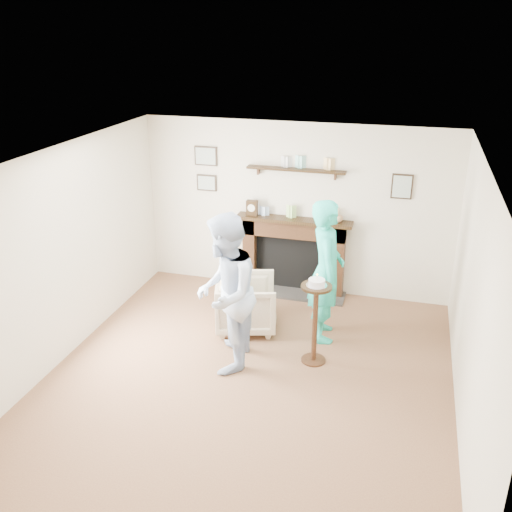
# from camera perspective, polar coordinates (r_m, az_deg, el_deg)

# --- Properties ---
(ground) EXTENTS (5.00, 5.00, 0.00)m
(ground) POSITION_cam_1_polar(r_m,az_deg,el_deg) (6.62, -0.84, -12.21)
(ground) COLOR brown
(ground) RESTS_ON ground
(room_shell) EXTENTS (4.54, 5.02, 2.52)m
(room_shell) POSITION_cam_1_polar(r_m,az_deg,el_deg) (6.47, 0.79, 3.15)
(room_shell) COLOR beige
(room_shell) RESTS_ON ground
(armchair) EXTENTS (0.95, 0.94, 0.70)m
(armchair) POSITION_cam_1_polar(r_m,az_deg,el_deg) (7.62, -0.95, -7.14)
(armchair) COLOR #C2B490
(armchair) RESTS_ON ground
(man) EXTENTS (0.83, 1.00, 1.86)m
(man) POSITION_cam_1_polar(r_m,az_deg,el_deg) (6.88, -2.94, -10.76)
(man) COLOR #A7BCD0
(man) RESTS_ON ground
(woman) EXTENTS (0.58, 0.75, 1.82)m
(woman) POSITION_cam_1_polar(r_m,az_deg,el_deg) (7.49, 6.70, -7.87)
(woman) COLOR teal
(woman) RESTS_ON ground
(pedestal_table) EXTENTS (0.36, 0.36, 1.14)m
(pedestal_table) POSITION_cam_1_polar(r_m,az_deg,el_deg) (6.62, 5.98, -5.25)
(pedestal_table) COLOR black
(pedestal_table) RESTS_ON ground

